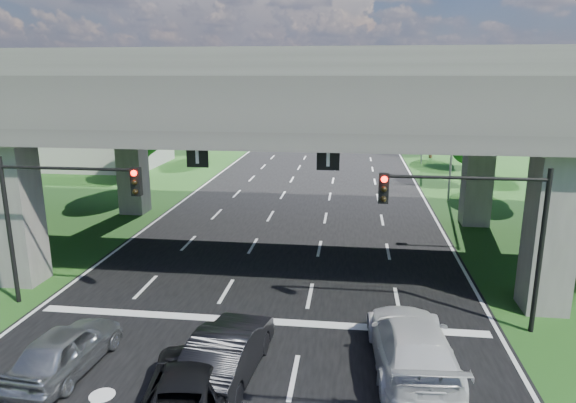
% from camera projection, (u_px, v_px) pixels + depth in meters
% --- Properties ---
extents(ground, '(160.00, 160.00, 0.00)m').
position_uv_depth(ground, '(236.00, 374.00, 15.95)').
color(ground, '#1C4717').
rests_on(ground, ground).
extents(road, '(18.00, 120.00, 0.03)m').
position_uv_depth(road, '(281.00, 261.00, 25.57)').
color(road, black).
rests_on(road, ground).
extents(overpass, '(80.00, 15.00, 10.00)m').
position_uv_depth(overpass, '(286.00, 97.00, 25.58)').
color(overpass, '#33312F').
rests_on(overpass, ground).
extents(warehouse, '(20.00, 10.00, 4.00)m').
position_uv_depth(warehouse, '(62.00, 145.00, 52.31)').
color(warehouse, '#9E9E99').
rests_on(warehouse, ground).
extents(signal_right, '(5.76, 0.54, 6.00)m').
position_uv_depth(signal_right, '(479.00, 219.00, 17.78)').
color(signal_right, black).
rests_on(signal_right, ground).
extents(signal_left, '(5.76, 0.54, 6.00)m').
position_uv_depth(signal_left, '(57.00, 205.00, 19.68)').
color(signal_left, black).
rests_on(signal_left, ground).
extents(streetlight_far, '(3.38, 0.25, 10.00)m').
position_uv_depth(streetlight_far, '(448.00, 120.00, 36.41)').
color(streetlight_far, gray).
rests_on(streetlight_far, ground).
extents(streetlight_beyond, '(3.38, 0.25, 10.00)m').
position_uv_depth(streetlight_beyond, '(420.00, 106.00, 51.81)').
color(streetlight_beyond, gray).
rests_on(streetlight_beyond, ground).
extents(tree_left_near, '(4.50, 4.50, 7.80)m').
position_uv_depth(tree_left_near, '(137.00, 128.00, 41.50)').
color(tree_left_near, black).
rests_on(tree_left_near, ground).
extents(tree_left_mid, '(3.91, 3.90, 6.76)m').
position_uv_depth(tree_left_mid, '(142.00, 126.00, 49.72)').
color(tree_left_mid, black).
rests_on(tree_left_mid, ground).
extents(tree_left_far, '(4.80, 4.80, 8.32)m').
position_uv_depth(tree_left_far, '(205.00, 110.00, 56.70)').
color(tree_left_far, black).
rests_on(tree_left_far, ground).
extents(tree_right_near, '(4.20, 4.20, 7.28)m').
position_uv_depth(tree_right_near, '(477.00, 134.00, 40.23)').
color(tree_right_near, black).
rests_on(tree_right_near, ground).
extents(tree_right_mid, '(3.91, 3.90, 6.76)m').
position_uv_depth(tree_right_mid, '(490.00, 128.00, 47.65)').
color(tree_right_mid, black).
rests_on(tree_right_mid, ground).
extents(tree_right_far, '(4.50, 4.50, 7.80)m').
position_uv_depth(tree_right_far, '(434.00, 114.00, 55.67)').
color(tree_right_far, black).
rests_on(tree_right_far, ground).
extents(car_silver, '(2.08, 4.49, 1.49)m').
position_uv_depth(car_silver, '(66.00, 349.00, 15.90)').
color(car_silver, '#9FA2A6').
rests_on(car_silver, road).
extents(car_dark, '(2.17, 5.08, 1.63)m').
position_uv_depth(car_dark, '(228.00, 351.00, 15.63)').
color(car_dark, black).
rests_on(car_dark, road).
extents(car_white, '(2.76, 6.06, 1.72)m').
position_uv_depth(car_white, '(412.00, 345.00, 15.93)').
color(car_white, silver).
rests_on(car_white, road).
extents(car_trailing, '(2.99, 5.42, 1.44)m').
position_uv_depth(car_trailing, '(190.00, 387.00, 14.00)').
color(car_trailing, black).
rests_on(car_trailing, road).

